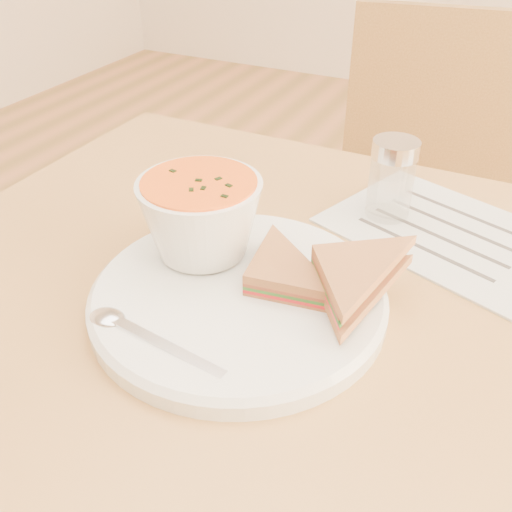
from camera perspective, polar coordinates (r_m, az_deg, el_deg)
The scene contains 9 objects.
dining_table at distance 0.88m, azimuth 6.67°, elevation -23.90°, with size 1.00×0.70×0.75m, color olive, non-canonical shape.
chair_far at distance 1.21m, azimuth 15.75°, elevation -0.28°, with size 0.40×0.40×0.90m, color brown, non-canonical shape.
plate at distance 0.58m, azimuth -1.78°, elevation -4.20°, with size 0.30×0.30×0.02m, color white, non-canonical shape.
soup_bowl at distance 0.60m, azimuth -5.50°, elevation 3.52°, with size 0.13×0.13×0.09m, color white, non-canonical shape.
sandwich_half_a at distance 0.55m, azimuth -1.35°, elevation -3.24°, with size 0.10×0.10×0.03m, color #AA653C, non-canonical shape.
sandwich_half_b at distance 0.57m, azimuth 5.53°, elevation -0.27°, with size 0.11×0.11×0.03m, color #AA653C, non-canonical shape.
spoon at distance 0.52m, azimuth -10.44°, elevation -8.20°, with size 0.18×0.04×0.01m, color silver, non-canonical shape.
paper_menu at distance 0.73m, azimuth 18.45°, elevation 2.28°, with size 0.27×0.20×0.00m, color silver, non-canonical shape.
condiment_shaker at distance 0.72m, azimuth 13.38°, elevation 7.41°, with size 0.06×0.06×0.10m, color silver, non-canonical shape.
Camera 1 is at (0.12, -0.45, 1.12)m, focal length 40.00 mm.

